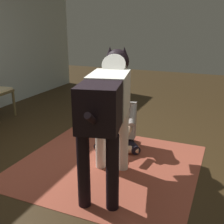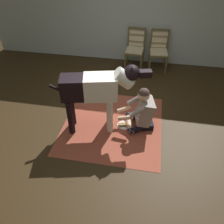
{
  "view_description": "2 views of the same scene",
  "coord_description": "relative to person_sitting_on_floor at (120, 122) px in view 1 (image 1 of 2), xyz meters",
  "views": [
    {
      "loc": [
        -2.45,
        -1.26,
        1.52
      ],
      "look_at": [
        0.26,
        -0.11,
        0.58
      ],
      "focal_mm": 44.53,
      "sensor_mm": 36.0,
      "label": 1
    },
    {
      "loc": [
        0.66,
        -3.27,
        2.88
      ],
      "look_at": [
        0.09,
        -0.15,
        0.31
      ],
      "focal_mm": 36.24,
      "sensor_mm": 36.0,
      "label": 2
    }
  ],
  "objects": [
    {
      "name": "area_rug",
      "position": [
        -0.51,
        -0.06,
        -0.33
      ],
      "size": [
        1.82,
        1.95,
        0.01
      ],
      "primitive_type": "cube",
      "color": "#9B4633",
      "rests_on": "ground"
    },
    {
      "name": "hot_dog_on_plate",
      "position": [
        -0.3,
        -0.07,
        -0.31
      ],
      "size": [
        0.26,
        0.26,
        0.06
      ],
      "color": "silver",
      "rests_on": "ground"
    },
    {
      "name": "person_sitting_on_floor",
      "position": [
        0.0,
        0.0,
        0.0
      ],
      "size": [
        0.71,
        0.57,
        0.82
      ],
      "color": "black",
      "rests_on": "ground"
    },
    {
      "name": "ground_plane",
      "position": [
        -0.62,
        0.06,
        -0.33
      ],
      "size": [
        13.16,
        13.16,
        0.0
      ],
      "primitive_type": "plane",
      "color": "#342512"
    },
    {
      "name": "large_dog",
      "position": [
        -0.76,
        -0.18,
        0.5
      ],
      "size": [
        1.63,
        0.56,
        1.28
      ],
      "color": "white",
      "rests_on": "ground"
    }
  ]
}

